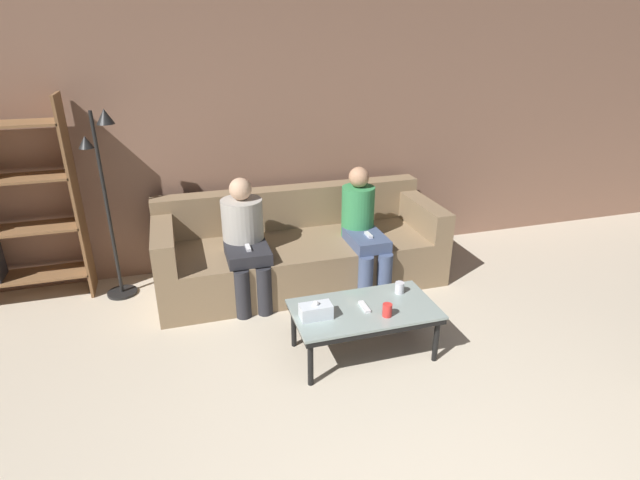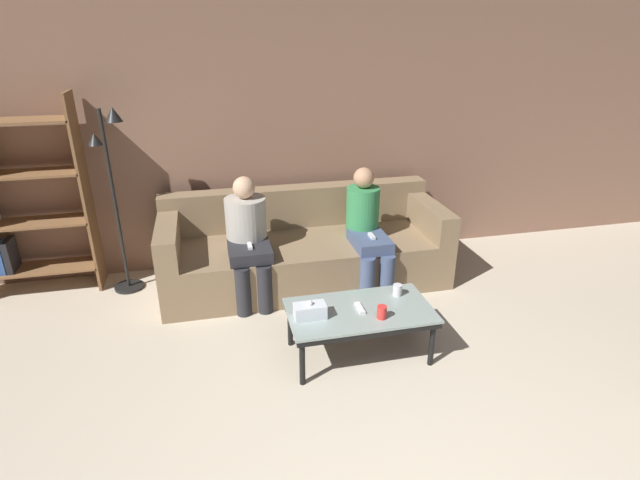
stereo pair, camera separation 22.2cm
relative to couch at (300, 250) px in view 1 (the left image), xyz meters
The scene contains 10 objects.
wall_back 1.14m from the couch, 90.00° to the left, with size 12.00×0.06×2.60m.
couch is the anchor object (origin of this frame).
coffee_table 1.29m from the couch, 83.38° to the right, with size 1.03×0.57×0.38m.
cup_near_left 1.45m from the couch, 79.62° to the right, with size 0.07×0.07×0.09m.
cup_near_right 1.25m from the couch, 67.21° to the right, with size 0.07×0.07×0.09m.
tissue_box 1.33m from the couch, 99.55° to the right, with size 0.22×0.12×0.13m.
game_remote 1.29m from the couch, 83.38° to the right, with size 0.04×0.15×0.02m.
standing_lamp 1.76m from the couch, behind, with size 0.31×0.26×1.64m.
seated_person_left_end 0.64m from the couch, 158.96° to the right, with size 0.36×0.66×1.07m.
seated_person_mid_left 0.64m from the couch, 23.96° to the right, with size 0.31×0.68×1.09m.
Camera 1 is at (-1.04, -1.22, 2.24)m, focal length 28.00 mm.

